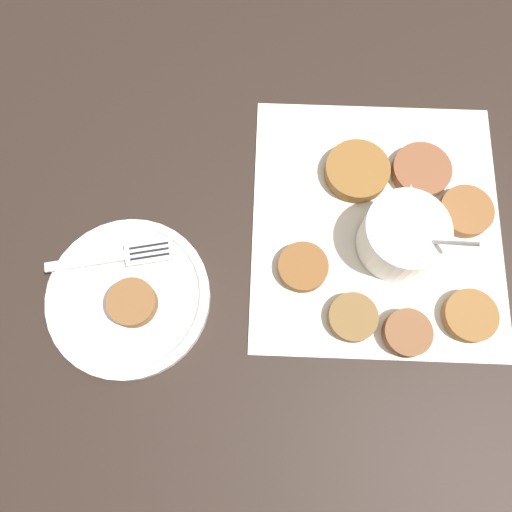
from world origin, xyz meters
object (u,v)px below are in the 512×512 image
(fritter_on_plate, at_px, (132,303))
(fork, at_px, (124,256))
(sauce_bowl, at_px, (402,237))
(serving_plate, at_px, (128,297))

(fritter_on_plate, bearing_deg, fork, 24.68)
(sauce_bowl, height_order, fritter_on_plate, sauce_bowl)
(serving_plate, bearing_deg, fork, 15.74)
(sauce_bowl, xyz_separation_m, fritter_on_plate, (-0.14, 0.31, 0.00))
(fritter_on_plate, bearing_deg, sauce_bowl, -66.06)
(serving_plate, height_order, fork, fork)
(serving_plate, xyz_separation_m, fork, (0.05, 0.01, 0.01))
(fork, bearing_deg, fritter_on_plate, -155.32)
(fritter_on_plate, height_order, fork, fritter_on_plate)
(serving_plate, distance_m, fritter_on_plate, 0.03)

